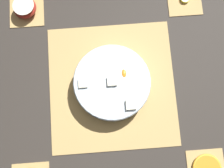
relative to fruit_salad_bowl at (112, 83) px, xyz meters
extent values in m
plane|color=#2D2823|center=(0.00, 0.00, -0.04)|extent=(6.00, 6.00, 0.00)
cube|color=tan|center=(0.00, 0.00, -0.04)|extent=(0.43, 0.42, 0.01)
cube|color=#4C381E|center=(-0.15, 0.00, -0.04)|extent=(0.01, 0.41, 0.00)
cube|color=#4C381E|center=(-0.09, 0.00, -0.04)|extent=(0.01, 0.41, 0.00)
cube|color=#4C381E|center=(-0.03, 0.00, -0.04)|extent=(0.01, 0.41, 0.00)
cube|color=#4C381E|center=(0.03, 0.00, -0.04)|extent=(0.01, 0.41, 0.00)
cube|color=#4C381E|center=(0.09, 0.00, -0.04)|extent=(0.01, 0.41, 0.00)
cube|color=#4C381E|center=(0.15, 0.00, -0.04)|extent=(0.01, 0.41, 0.00)
cube|color=tan|center=(-0.29, -0.28, -0.04)|extent=(0.12, 0.12, 0.01)
cube|color=#4C381E|center=(-0.33, -0.28, -0.04)|extent=(0.00, 0.12, 0.00)
cube|color=#4C381E|center=(-0.30, -0.28, -0.04)|extent=(0.00, 0.12, 0.00)
cube|color=#4C381E|center=(-0.28, -0.28, -0.04)|extent=(0.00, 0.12, 0.00)
cube|color=#4C381E|center=(-0.26, -0.28, -0.04)|extent=(0.00, 0.12, 0.00)
cube|color=tan|center=(-0.29, 0.28, -0.04)|extent=(0.12, 0.12, 0.01)
cube|color=#4C381E|center=(-0.29, 0.28, -0.04)|extent=(0.00, 0.12, 0.00)
cube|color=#4C381E|center=(-0.26, 0.28, -0.04)|extent=(0.00, 0.12, 0.00)
cube|color=#4C381E|center=(0.26, 0.28, -0.04)|extent=(0.00, 0.12, 0.00)
cylinder|color=silver|center=(0.00, 0.00, -0.01)|extent=(0.24, 0.24, 0.07)
torus|color=silver|center=(0.00, 0.00, 0.02)|extent=(0.25, 0.25, 0.01)
cylinder|color=#F4EABC|center=(-0.03, -0.01, -0.01)|extent=(0.03, 0.03, 0.01)
cylinder|color=#F4EABC|center=(-0.07, -0.03, -0.01)|extent=(0.03, 0.03, 0.01)
cylinder|color=#F4EABC|center=(0.05, 0.03, 0.02)|extent=(0.03, 0.03, 0.01)
cylinder|color=#F4EABC|center=(-0.03, -0.05, -0.02)|extent=(0.03, 0.03, 0.01)
cylinder|color=#F4EABC|center=(-0.04, 0.03, 0.00)|extent=(0.03, 0.03, 0.01)
cylinder|color=#F4EABC|center=(-0.03, 0.08, -0.01)|extent=(0.03, 0.03, 0.01)
cylinder|color=#F4EABC|center=(-0.04, -0.07, 0.01)|extent=(0.03, 0.03, 0.01)
cylinder|color=#F4EABC|center=(0.00, 0.03, 0.00)|extent=(0.02, 0.02, 0.01)
cylinder|color=#F4EABC|center=(0.07, 0.07, -0.02)|extent=(0.03, 0.03, 0.01)
cylinder|color=#F4EABC|center=(0.08, 0.04, -0.01)|extent=(0.03, 0.03, 0.01)
cube|color=#EFEACC|center=(0.00, -0.09, 0.02)|extent=(0.03, 0.03, 0.03)
cube|color=#EFEACC|center=(-0.10, 0.01, 0.01)|extent=(0.03, 0.03, 0.03)
cube|color=#EFEACC|center=(0.05, -0.01, 0.01)|extent=(0.03, 0.03, 0.03)
cube|color=#EFEACC|center=(0.08, -0.03, 0.00)|extent=(0.03, 0.03, 0.03)
cube|color=#EFEACC|center=(0.00, -0.05, -0.02)|extent=(0.02, 0.02, 0.02)
cube|color=#EFEACC|center=(0.02, 0.06, 0.02)|extent=(0.02, 0.02, 0.02)
cube|color=#EFEACC|center=(-0.01, -0.09, -0.02)|extent=(0.03, 0.03, 0.03)
cube|color=#EFEACC|center=(0.08, 0.05, 0.02)|extent=(0.03, 0.03, 0.03)
cube|color=#EFEACC|center=(-0.05, 0.07, 0.02)|extent=(0.02, 0.02, 0.02)
cube|color=#EFEACC|center=(0.00, 0.00, 0.02)|extent=(0.03, 0.03, 0.03)
cube|color=#EFEACC|center=(0.01, 0.09, 0.02)|extent=(0.03, 0.03, 0.03)
cube|color=#EFEACC|center=(-0.05, -0.08, -0.02)|extent=(0.03, 0.03, 0.03)
cube|color=#EFEACC|center=(0.03, -0.08, 0.01)|extent=(0.03, 0.03, 0.03)
cube|color=#EFEACC|center=(-0.08, 0.02, -0.02)|extent=(0.02, 0.02, 0.02)
ellipsoid|color=orange|center=(-0.06, 0.01, 0.00)|extent=(0.03, 0.02, 0.01)
ellipsoid|color=orange|center=(-0.05, -0.01, 0.01)|extent=(0.03, 0.02, 0.01)
ellipsoid|color=orange|center=(0.05, -0.06, -0.02)|extent=(0.03, 0.02, 0.01)
ellipsoid|color=orange|center=(0.10, 0.02, -0.01)|extent=(0.03, 0.02, 0.01)
ellipsoid|color=orange|center=(0.03, 0.07, -0.01)|extent=(0.03, 0.02, 0.01)
ellipsoid|color=orange|center=(-0.02, 0.04, 0.02)|extent=(0.03, 0.02, 0.02)
ellipsoid|color=orange|center=(0.06, 0.06, 0.00)|extent=(0.03, 0.01, 0.01)
ellipsoid|color=orange|center=(-0.08, -0.05, 0.02)|extent=(0.03, 0.02, 0.01)
ellipsoid|color=#B72D23|center=(-0.29, -0.28, -0.02)|extent=(0.08, 0.08, 0.04)
cylinder|color=#EFEACC|center=(-0.29, -0.28, 0.00)|extent=(0.07, 0.07, 0.00)
camera|label=1|loc=(0.20, -0.01, 0.99)|focal=50.00mm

